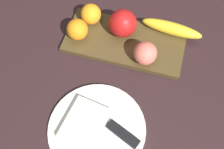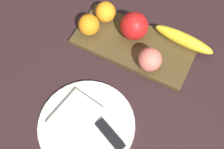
# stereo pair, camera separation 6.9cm
# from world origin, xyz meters

# --- Properties ---
(ground_plane) EXTENTS (2.40, 2.40, 0.00)m
(ground_plane) POSITION_xyz_m (0.00, 0.00, 0.00)
(ground_plane) COLOR black
(fruit_tray) EXTENTS (0.35, 0.17, 0.02)m
(fruit_tray) POSITION_xyz_m (0.05, -0.02, 0.01)
(fruit_tray) COLOR #4A3B1F
(fruit_tray) RESTS_ON ground_plane
(apple) EXTENTS (0.08, 0.08, 0.08)m
(apple) POSITION_xyz_m (0.06, -0.05, 0.06)
(apple) COLOR red
(apple) RESTS_ON fruit_tray
(banana) EXTENTS (0.18, 0.05, 0.04)m
(banana) POSITION_xyz_m (-0.08, -0.09, 0.03)
(banana) COLOR yellow
(banana) RESTS_ON fruit_tray
(orange_near_apple) EXTENTS (0.06, 0.06, 0.06)m
(orange_near_apple) POSITION_xyz_m (0.17, -0.07, 0.05)
(orange_near_apple) COLOR orange
(orange_near_apple) RESTS_ON fruit_tray
(orange_near_banana) EXTENTS (0.06, 0.06, 0.06)m
(orange_near_banana) POSITION_xyz_m (0.18, 0.00, 0.05)
(orange_near_banana) COLOR orange
(orange_near_banana) RESTS_ON fruit_tray
(peach) EXTENTS (0.07, 0.07, 0.07)m
(peach) POSITION_xyz_m (-0.02, 0.03, 0.05)
(peach) COLOR #DE6C5C
(peach) RESTS_ON fruit_tray
(dinner_plate) EXTENTS (0.25, 0.25, 0.01)m
(dinner_plate) POSITION_xyz_m (0.05, 0.25, 0.01)
(dinner_plate) COLOR white
(dinner_plate) RESTS_ON ground_plane
(folded_napkin) EXTENTS (0.11, 0.13, 0.02)m
(folded_napkin) POSITION_xyz_m (0.08, 0.25, 0.02)
(folded_napkin) COLOR white
(folded_napkin) RESTS_ON dinner_plate
(knife) EXTENTS (0.17, 0.09, 0.01)m
(knife) POSITION_xyz_m (-0.00, 0.25, 0.02)
(knife) COLOR silver
(knife) RESTS_ON dinner_plate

